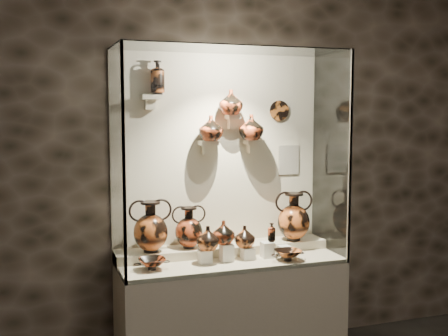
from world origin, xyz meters
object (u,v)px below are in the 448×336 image
Objects in this scene: ovoid_vase_b at (231,102)px; jug_c at (245,237)px; amphora_left at (151,227)px; kylix_right at (288,254)px; lekythos_small at (271,231)px; amphora_right at (294,216)px; amphora_mid at (189,227)px; lekythos_tall at (158,75)px; jug_a at (208,238)px; jug_b at (223,232)px; ovoid_vase_a at (211,128)px; ovoid_vase_c at (251,127)px; kylix_left at (152,263)px.

jug_c is at bearing -61.53° from ovoid_vase_b.
amphora_left is 1.05m from kylix_right.
kylix_right is at bearing -79.90° from lekythos_small.
amphora_right is 1.57× the size of kylix_right.
lekythos_tall is at bearing 162.53° from amphora_mid.
lekythos_tall is 0.60m from ovoid_vase_b.
ovoid_vase_b is at bearing 56.09° from jug_a.
ovoid_vase_b is (-0.03, 0.23, 1.01)m from jug_c.
amphora_left is at bearing -174.22° from amphora_mid.
jug_c is at bearing -20.43° from lekythos_tall.
amphora_left is 2.35× the size of lekythos_small.
amphora_mid is 1.64× the size of ovoid_vase_b.
jug_b is 0.80m from ovoid_vase_a.
ovoid_vase_b is at bearing 0.16° from lekythos_tall.
ovoid_vase_b reaches higher than lekythos_small.
ovoid_vase_a is 0.33m from ovoid_vase_c.
amphora_mid is at bearing -165.59° from ovoid_vase_a.
jug_b reaches higher than jug_a.
amphora_mid is 0.92m from ovoid_vase_c.
jug_a is at bearing -156.69° from jug_b.
amphora_left is 1.98× the size of ovoid_vase_b.
amphora_right is 1.25m from kylix_left.
kylix_right is at bearing -35.40° from amphora_left.
kylix_left is (-0.34, -0.25, -0.18)m from amphora_mid.
amphora_left reaches higher than lekythos_small.
amphora_right reaches higher than kylix_right.
amphora_right reaches higher than kylix_left.
ovoid_vase_b reaches higher than jug_b.
lekythos_tall reaches higher than jug_c.
amphora_right is 0.53m from jug_c.
amphora_right is 2.37× the size of jug_c.
lekythos_tall reaches higher than amphora_mid.
amphora_mid is at bearing -12.23° from amphora_left.
jug_b is at bearing -28.32° from lekythos_tall.
kylix_left is at bearing -152.50° from amphora_right.
amphora_left is 0.31m from kylix_left.
amphora_left is 2.33× the size of jug_c.
jug_b is 0.87× the size of ovoid_vase_c.
ovoid_vase_c reaches higher than amphora_left.
lekythos_small is at bearing 9.87° from jug_b.
lekythos_tall is (-0.89, 0.42, 1.33)m from kylix_right.
ovoid_vase_a reaches higher than amphora_mid.
jug_b is 0.71× the size of kylix_left.
amphora_right is at bearing 26.16° from jug_b.
lekythos_small is (0.51, 0.01, 0.01)m from jug_a.
lekythos_small is at bearing -129.60° from amphora_right.
kylix_left is 1.22× the size of ovoid_vase_c.
jug_a is 0.95m from ovoid_vase_c.
kylix_left is (-0.55, -0.06, -0.17)m from jug_b.
jug_c is 0.85× the size of ovoid_vase_b.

